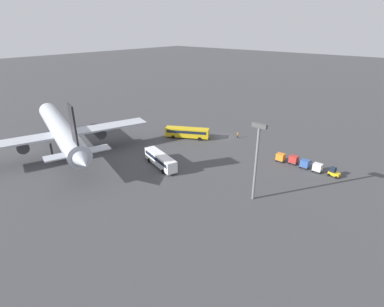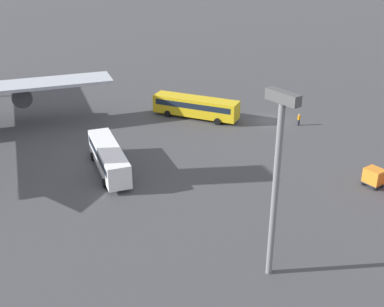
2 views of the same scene
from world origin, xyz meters
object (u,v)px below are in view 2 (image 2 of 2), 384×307
Objects in this scene: worker_person at (299,120)px; cargo_cart_orange at (374,176)px; shuttle_bus_near at (196,106)px; shuttle_bus_far at (109,157)px.

worker_person is 18.81m from cargo_cart_orange.
shuttle_bus_near reaches higher than worker_person.
shuttle_bus_near is 1.06× the size of shuttle_bus_far.
shuttle_bus_near is 15.15m from worker_person.
shuttle_bus_near reaches higher than cargo_cart_orange.
cargo_cart_orange reaches higher than worker_person.
shuttle_bus_near is at bearing 40.81° from worker_person.
worker_person is at bearing -80.28° from shuttle_bus_far.
cargo_cart_orange is at bearing 156.57° from worker_person.
cargo_cart_orange is (-20.58, -21.27, -0.68)m from shuttle_bus_far.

